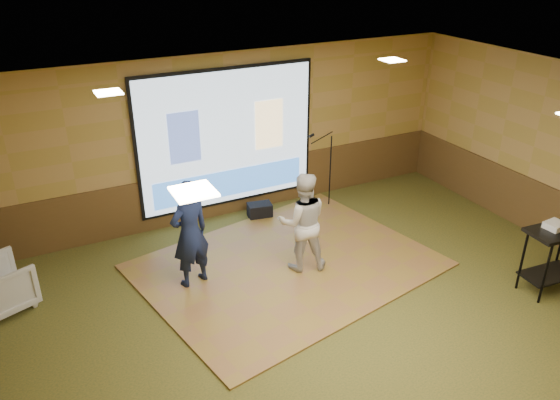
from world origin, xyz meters
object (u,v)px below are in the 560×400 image
projector_screen (228,140)px  mic_stand (327,183)px  player_left (190,234)px  player_right (303,222)px  dance_floor (288,265)px  duffel_bag (260,210)px  banquet_chair (0,286)px  av_table (556,247)px  projector (555,225)px

projector_screen → mic_stand: (1.77, -0.54, -0.98)m
player_left → player_right: (1.66, -0.36, -0.04)m
player_right → player_left: bearing=6.6°
projector_screen → player_right: 2.36m
projector_screen → dance_floor: bearing=-87.0°
duffel_bag → banquet_chair: bearing=-168.6°
dance_floor → player_left: player_left is taller
player_left → duffel_bag: (1.81, 1.52, -0.73)m
av_table → mic_stand: size_ratio=0.65×
projector_screen → av_table: (3.28, -4.38, -0.77)m
player_right → duffel_bag: size_ratio=3.67×
player_right → projector: (2.94, -2.06, 0.22)m
projector → projector_screen: bearing=122.2°
player_right → projector: bearing=163.7°
dance_floor → player_left: bearing=172.1°
projector_screen → av_table: 5.52m
projector → av_table: bearing=-50.0°
projector_screen → projector: 5.40m
banquet_chair → duffel_bag: bearing=-99.8°
player_left → projector: player_left is taller
player_right → duffel_bag: bearing=-75.6°
player_left → mic_stand: 3.45m
projector → mic_stand: size_ratio=0.18×
player_left → banquet_chair: (-2.57, 0.65, -0.50)m
projector_screen → dance_floor: (0.11, -2.11, -1.46)m
player_left → duffel_bag: 2.47m
projector → mic_stand: mic_stand is taller
mic_stand → banquet_chair: (-5.72, -0.71, -0.13)m
projector_screen → player_left: size_ratio=1.99×
player_right → av_table: size_ratio=1.59×
dance_floor → player_left: 1.73m
dance_floor → mic_stand: bearing=43.2°
projector_screen → duffel_bag: projector_screen is taller
av_table → duffel_bag: bearing=125.4°
av_table → mic_stand: bearing=111.4°
mic_stand → player_left: bearing=-160.1°
player_right → projector_screen: bearing=-64.1°
dance_floor → projector_screen: bearing=93.0°
player_right → mic_stand: player_right is taller
player_left → projector_screen: bearing=-140.8°
player_left → av_table: bearing=137.1°
av_table → banquet_chair: bearing=156.6°
av_table → projector_screen: bearing=126.8°
dance_floor → banquet_chair: 4.16m
av_table → projector: bearing=134.4°
player_right → banquet_chair: player_right is taller
player_left → av_table: player_left is taller
banquet_chair → player_left: bearing=-125.2°
dance_floor → av_table: bearing=-35.7°
projector_screen → dance_floor: 2.56m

